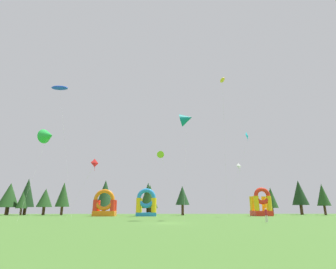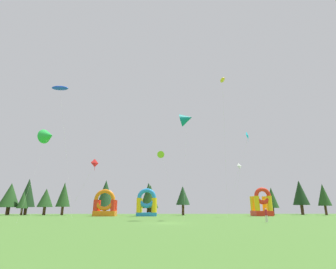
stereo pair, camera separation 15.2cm
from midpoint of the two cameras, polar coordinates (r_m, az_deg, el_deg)
ground_plane at (r=33.64m, az=0.50°, el=-18.71°), size 120.00×120.00×0.00m
kite_green_delta at (r=41.92m, az=-24.51°, el=-0.29°), size 2.82×3.83×12.99m
kite_yellow_parafoil at (r=49.65m, az=11.85°, el=11.46°), size 2.45×10.56×24.85m
kite_cyan_diamond at (r=61.83m, az=17.07°, el=-0.29°), size 5.82×1.39×18.26m
kite_blue_parafoil at (r=60.81m, az=-22.34°, el=9.30°), size 6.82×1.52×26.80m
kite_white_diamond at (r=62.40m, az=15.36°, el=-6.70°), size 3.87×1.44×11.57m
kite_red_diamond at (r=43.03m, az=-15.48°, el=-6.10°), size 4.27×0.85×9.08m
kite_teal_delta at (r=44.02m, az=4.11°, el=3.41°), size 2.80×5.64×17.43m
kite_lime_delta at (r=61.28m, az=-1.46°, el=-4.40°), size 5.12×1.82×14.75m
person_far_side at (r=38.07m, az=20.65°, el=-15.81°), size 0.35×0.35×1.79m
inflatable_red_slide at (r=65.85m, az=-13.47°, el=-15.02°), size 5.10×3.89×6.14m
inflatable_yellow_castle at (r=64.70m, az=-4.56°, el=-15.12°), size 4.72×4.26×6.36m
inflatable_orange_dome at (r=69.80m, az=19.76°, el=-14.26°), size 4.23×4.26×6.68m
tree_row_0 at (r=87.54m, az=-31.03°, el=-11.22°), size 5.47×5.47×8.73m
tree_row_1 at (r=83.73m, az=-28.90°, el=-12.33°), size 3.02×3.02×6.30m
tree_row_2 at (r=85.34m, az=-28.11°, el=-11.10°), size 4.50×4.50×9.99m
tree_row_3 at (r=81.92m, az=-24.98°, el=-12.38°), size 4.15×4.15×7.11m
tree_row_4 at (r=79.62m, az=-21.63°, el=-12.04°), size 3.79×3.79×8.79m
tree_row_5 at (r=78.10m, az=-13.35°, el=-12.45°), size 5.07×5.07×9.57m
tree_row_6 at (r=77.65m, az=-4.20°, el=-12.84°), size 4.38×4.38×9.00m
tree_row_7 at (r=76.12m, az=-3.78°, el=-13.32°), size 4.52×4.52×8.20m
tree_row_8 at (r=74.49m, az=3.31°, el=-13.11°), size 3.84×3.84×7.79m
tree_row_9 at (r=82.22m, az=21.65°, el=-12.65°), size 3.54×3.54×7.57m
tree_row_10 at (r=88.24m, az=26.80°, el=-11.22°), size 4.60×4.60×9.85m
tree_row_11 at (r=86.84m, az=30.74°, el=-11.20°), size 3.49×3.49×8.46m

